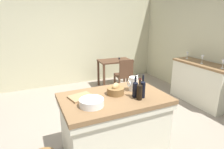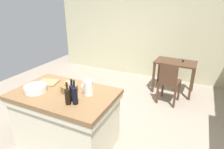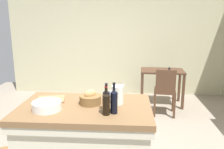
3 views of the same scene
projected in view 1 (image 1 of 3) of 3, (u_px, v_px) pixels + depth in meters
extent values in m
plane|color=gray|center=(110.00, 124.00, 3.53)|extent=(6.76, 6.76, 0.00)
cube|color=#B7B28E|center=(73.00, 39.00, 5.42)|extent=(5.32, 0.12, 2.60)
cube|color=#B7B28E|center=(217.00, 46.00, 4.19)|extent=(0.12, 5.20, 2.60)
cube|color=brown|center=(114.00, 98.00, 2.60)|extent=(1.45, 0.92, 0.06)
cube|color=beige|center=(114.00, 103.00, 2.62)|extent=(1.43, 0.90, 0.08)
cube|color=beige|center=(114.00, 126.00, 2.73)|extent=(1.37, 0.84, 0.81)
cube|color=brown|center=(203.00, 64.00, 4.18)|extent=(0.52, 1.36, 0.04)
cube|color=beige|center=(200.00, 84.00, 4.32)|extent=(0.49, 1.33, 0.89)
cube|color=#472D1E|center=(115.00, 61.00, 5.27)|extent=(0.93, 0.60, 0.04)
cube|color=#472D1E|center=(104.00, 78.00, 5.01)|extent=(0.05, 0.05, 0.73)
cube|color=#472D1E|center=(132.00, 75.00, 5.31)|extent=(0.05, 0.05, 0.73)
cube|color=#472D1E|center=(98.00, 73.00, 5.45)|extent=(0.05, 0.05, 0.73)
cube|color=#472D1E|center=(125.00, 70.00, 5.74)|extent=(0.05, 0.05, 0.73)
cylinder|color=black|center=(119.00, 58.00, 5.35)|extent=(0.04, 0.04, 0.05)
cube|color=#472D1E|center=(124.00, 75.00, 4.86)|extent=(0.44, 0.44, 0.04)
cube|color=#472D1E|center=(126.00, 68.00, 4.63)|extent=(0.36, 0.07, 0.42)
cube|color=#472D1E|center=(127.00, 82.00, 5.15)|extent=(0.04, 0.04, 0.45)
cube|color=#472D1E|center=(115.00, 83.00, 5.05)|extent=(0.04, 0.04, 0.45)
cube|color=#472D1E|center=(133.00, 86.00, 4.83)|extent=(0.04, 0.04, 0.45)
cube|color=#472D1E|center=(119.00, 88.00, 4.72)|extent=(0.04, 0.04, 0.45)
cylinder|color=white|center=(133.00, 84.00, 2.78)|extent=(0.13, 0.13, 0.21)
cone|color=white|center=(137.00, 76.00, 2.77)|extent=(0.07, 0.04, 0.06)
torus|color=white|center=(129.00, 84.00, 2.75)|extent=(0.02, 0.10, 0.10)
cylinder|color=white|center=(92.00, 102.00, 2.30)|extent=(0.30, 0.30, 0.09)
cylinder|color=brown|center=(116.00, 91.00, 2.65)|extent=(0.24, 0.24, 0.10)
ellipsoid|color=tan|center=(116.00, 86.00, 2.63)|extent=(0.15, 0.13, 0.10)
cube|color=#99754C|center=(81.00, 97.00, 2.55)|extent=(0.35, 0.31, 0.02)
cylinder|color=black|center=(143.00, 90.00, 2.53)|extent=(0.07, 0.07, 0.22)
cone|color=black|center=(143.00, 81.00, 2.49)|extent=(0.07, 0.07, 0.03)
cylinder|color=black|center=(143.00, 78.00, 2.48)|extent=(0.03, 0.03, 0.08)
cylinder|color=black|center=(143.00, 75.00, 2.47)|extent=(0.03, 0.03, 0.01)
cylinder|color=black|center=(135.00, 90.00, 2.55)|extent=(0.07, 0.07, 0.20)
cone|color=black|center=(135.00, 82.00, 2.51)|extent=(0.07, 0.07, 0.02)
cylinder|color=black|center=(136.00, 79.00, 2.50)|extent=(0.03, 0.03, 0.07)
cylinder|color=black|center=(136.00, 77.00, 2.49)|extent=(0.03, 0.03, 0.01)
cylinder|color=black|center=(139.00, 93.00, 2.46)|extent=(0.07, 0.07, 0.20)
cone|color=black|center=(140.00, 84.00, 2.43)|extent=(0.07, 0.07, 0.02)
cylinder|color=black|center=(140.00, 81.00, 2.42)|extent=(0.03, 0.03, 0.07)
cylinder|color=maroon|center=(140.00, 79.00, 2.41)|extent=(0.03, 0.03, 0.01)
cylinder|color=white|center=(222.00, 68.00, 3.75)|extent=(0.06, 0.06, 0.00)
cylinder|color=white|center=(222.00, 66.00, 3.74)|extent=(0.01, 0.01, 0.07)
cone|color=white|center=(223.00, 62.00, 3.72)|extent=(0.07, 0.07, 0.10)
cylinder|color=white|center=(202.00, 63.00, 4.15)|extent=(0.06, 0.06, 0.00)
cylinder|color=white|center=(202.00, 62.00, 4.14)|extent=(0.01, 0.01, 0.07)
cone|color=white|center=(202.00, 57.00, 4.11)|extent=(0.07, 0.07, 0.11)
cylinder|color=white|center=(187.00, 59.00, 4.62)|extent=(0.06, 0.06, 0.00)
cylinder|color=white|center=(187.00, 57.00, 4.61)|extent=(0.01, 0.01, 0.07)
cone|color=white|center=(187.00, 54.00, 4.58)|extent=(0.07, 0.07, 0.10)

